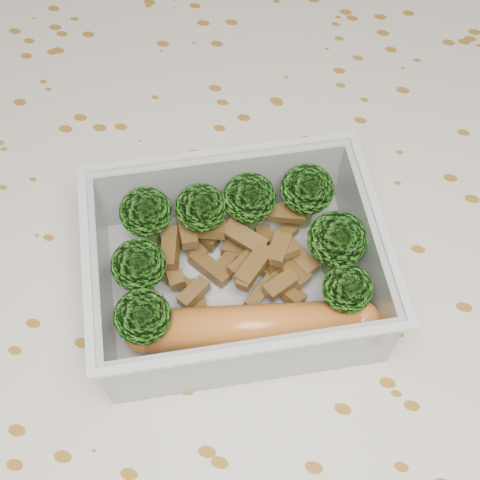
# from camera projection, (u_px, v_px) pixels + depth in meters

# --- Properties ---
(dining_table) EXTENTS (1.40, 0.90, 0.75)m
(dining_table) POSITION_uv_depth(u_px,v_px,m) (240.00, 313.00, 0.49)
(dining_table) COLOR brown
(dining_table) RESTS_ON ground
(tablecloth) EXTENTS (1.46, 0.96, 0.19)m
(tablecloth) POSITION_uv_depth(u_px,v_px,m) (240.00, 282.00, 0.45)
(tablecloth) COLOR silver
(tablecloth) RESTS_ON dining_table
(lunch_container) EXTENTS (0.20, 0.18, 0.06)m
(lunch_container) POSITION_uv_depth(u_px,v_px,m) (236.00, 274.00, 0.39)
(lunch_container) COLOR silver
(lunch_container) RESTS_ON tablecloth
(broccoli_florets) EXTENTS (0.15, 0.13, 0.05)m
(broccoli_florets) POSITION_uv_depth(u_px,v_px,m) (236.00, 238.00, 0.38)
(broccoli_florets) COLOR #608C3F
(broccoli_florets) RESTS_ON lunch_container
(meat_pile) EXTENTS (0.10, 0.08, 0.03)m
(meat_pile) POSITION_uv_depth(u_px,v_px,m) (237.00, 258.00, 0.40)
(meat_pile) COLOR brown
(meat_pile) RESTS_ON lunch_container
(sausage) EXTENTS (0.14, 0.06, 0.02)m
(sausage) POSITION_uv_depth(u_px,v_px,m) (252.00, 326.00, 0.37)
(sausage) COLOR #CC6E2B
(sausage) RESTS_ON lunch_container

